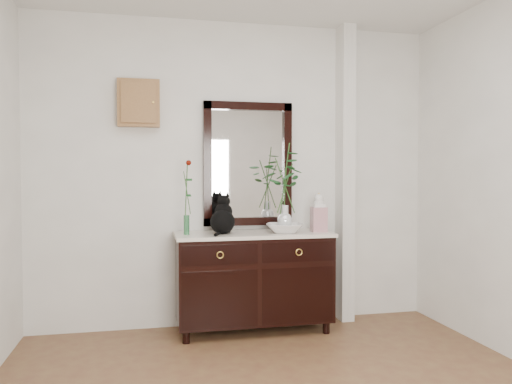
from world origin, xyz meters
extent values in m
cube|color=white|center=(0.00, 1.98, 1.35)|extent=(3.60, 0.04, 2.70)
cube|color=white|center=(1.00, 1.90, 1.35)|extent=(0.12, 0.20, 2.70)
cube|color=black|center=(0.10, 1.73, 0.46)|extent=(1.30, 0.50, 0.82)
cube|color=silver|center=(0.10, 1.73, 0.83)|extent=(1.33, 0.52, 0.03)
cube|color=black|center=(0.10, 1.97, 1.44)|extent=(0.80, 0.06, 1.10)
cube|color=white|center=(0.10, 1.98, 1.44)|extent=(0.66, 0.01, 0.96)
cube|color=brown|center=(-0.85, 1.94, 1.95)|extent=(0.35, 0.10, 0.40)
imported|color=white|center=(0.36, 1.67, 0.89)|extent=(0.38, 0.38, 0.08)
camera|label=1|loc=(-0.78, -2.42, 1.34)|focal=35.00mm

